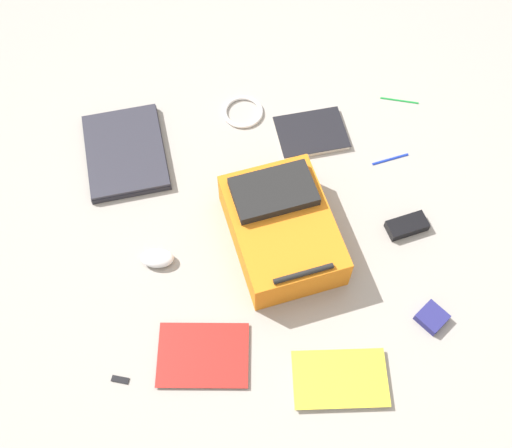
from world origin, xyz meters
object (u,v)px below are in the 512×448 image
object	(u,v)px
cable_coil	(243,112)
power_brick	(407,226)
backpack	(281,227)
pen_blue	(400,100)
book_comic	(340,379)
laptop	(125,152)
usb_stick	(120,379)
pen_black	(390,159)
computer_mouse	(157,258)
book_red	(311,133)
earbud_pouch	(432,317)
book_blue	(203,355)

from	to	relation	value
cable_coil	power_brick	xyz separation A→B (m)	(0.47, 0.53, 0.01)
backpack	pen_blue	xyz separation A→B (m)	(-0.57, 0.45, -0.07)
book_comic	laptop	bearing A→B (deg)	-138.91
backpack	usb_stick	xyz separation A→B (m)	(0.45, -0.47, -0.07)
cable_coil	power_brick	distance (m)	0.71
book_comic	pen_black	bearing A→B (deg)	163.36
book_comic	computer_mouse	world-z (taller)	computer_mouse
book_red	earbud_pouch	bearing A→B (deg)	25.51
laptop	power_brick	xyz separation A→B (m)	(0.29, 0.94, -0.00)
computer_mouse	pen_blue	xyz separation A→B (m)	(-0.64, 0.84, -0.02)
book_red	book_blue	distance (m)	0.87
laptop	pen_blue	distance (m)	1.00
backpack	computer_mouse	bearing A→B (deg)	-78.57
cable_coil	book_comic	bearing A→B (deg)	16.24
power_brick	pen_blue	distance (m)	0.53
laptop	book_comic	xyz separation A→B (m)	(0.79, 0.69, -0.01)
computer_mouse	power_brick	bearing A→B (deg)	100.58
laptop	computer_mouse	xyz separation A→B (m)	(0.41, 0.14, 0.00)
pen_black	cable_coil	bearing A→B (deg)	-111.83
backpack	laptop	distance (m)	0.63
book_comic	earbud_pouch	world-z (taller)	earbud_pouch
computer_mouse	cable_coil	size ratio (longest dim) A/B	0.72
pen_black	pen_blue	size ratio (longest dim) A/B	0.96
book_comic	power_brick	world-z (taller)	power_brick
cable_coil	usb_stick	bearing A→B (deg)	-19.68
laptop	book_blue	xyz separation A→B (m)	(0.71, 0.29, -0.01)
book_comic	earbud_pouch	distance (m)	0.34
book_blue	power_brick	bearing A→B (deg)	123.24
backpack	computer_mouse	distance (m)	0.40
book_comic	book_blue	bearing A→B (deg)	-100.45
pen_black	earbud_pouch	world-z (taller)	earbud_pouch
laptop	earbud_pouch	bearing A→B (deg)	58.13
pen_blue	earbud_pouch	world-z (taller)	earbud_pouch
book_red	power_brick	xyz separation A→B (m)	(0.38, 0.29, 0.01)
backpack	book_blue	world-z (taller)	backpack
usb_stick	backpack	bearing A→B (deg)	134.07
laptop	usb_stick	bearing A→B (deg)	4.34
book_blue	pen_black	xyz separation A→B (m)	(-0.69, 0.62, -0.00)
cable_coil	book_blue	bearing A→B (deg)	-7.03
backpack	cable_coil	size ratio (longest dim) A/B	3.31
earbud_pouch	computer_mouse	bearing A→B (deg)	-103.26
usb_stick	power_brick	bearing A→B (deg)	119.23
cable_coil	power_brick	world-z (taller)	power_brick
cable_coil	pen_black	xyz separation A→B (m)	(0.20, 0.51, -0.00)
power_brick	book_comic	bearing A→B (deg)	-26.87
laptop	earbud_pouch	distance (m)	1.15
book_red	computer_mouse	bearing A→B (deg)	-45.83
book_comic	cable_coil	bearing A→B (deg)	-163.76
book_comic	pen_blue	distance (m)	1.06
pen_black	earbud_pouch	distance (m)	0.58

